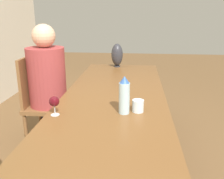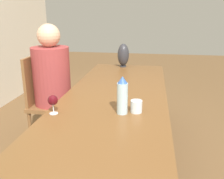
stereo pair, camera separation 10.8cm
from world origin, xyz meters
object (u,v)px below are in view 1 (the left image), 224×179
(water_tumbler, at_px, (138,106))
(chair_far, at_px, (42,100))
(vase, at_px, (117,55))
(wine_glass_3, at_px, (54,102))
(water_bottle, at_px, (124,95))
(person_far, at_px, (49,85))

(water_tumbler, bearing_deg, chair_far, 53.58)
(water_tumbler, distance_m, vase, 1.48)
(vase, distance_m, wine_glass_3, 1.60)
(water_tumbler, xyz_separation_m, chair_far, (0.73, 0.99, -0.26))
(water_bottle, bearing_deg, water_tumbler, -69.69)
(wine_glass_3, distance_m, chair_far, 1.00)
(water_bottle, height_order, chair_far, water_bottle)
(vase, relative_size, chair_far, 0.30)
(chair_far, height_order, person_far, person_far)
(vase, distance_m, person_far, 0.98)
(water_tumbler, distance_m, chair_far, 1.25)
(water_bottle, relative_size, chair_far, 0.27)
(water_bottle, bearing_deg, vase, 6.57)
(water_bottle, relative_size, vase, 0.91)
(chair_far, bearing_deg, wine_glass_3, -152.84)
(water_tumbler, xyz_separation_m, wine_glass_3, (-0.12, 0.55, 0.05))
(water_tumbler, relative_size, vase, 0.29)
(water_bottle, bearing_deg, chair_far, 49.49)
(wine_glass_3, xyz_separation_m, chair_far, (0.84, 0.43, -0.31))
(water_tumbler, distance_m, person_far, 1.16)
(water_bottle, distance_m, vase, 1.50)
(water_bottle, xyz_separation_m, person_far, (0.76, 0.80, -0.17))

